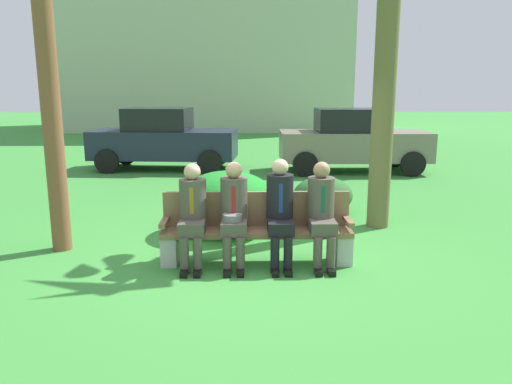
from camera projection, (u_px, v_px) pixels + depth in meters
ground_plane at (253, 259)px, 6.50m from camera, size 80.00×80.00×0.00m
park_bench at (257, 229)px, 6.33m from camera, size 2.42×0.44×0.90m
seated_man_leftmost at (192, 210)px, 6.13m from camera, size 0.34×0.72×1.30m
seated_man_centerleft at (234, 209)px, 6.13m from camera, size 0.34×0.72×1.31m
seated_man_centerright at (280, 207)px, 6.15m from camera, size 0.34×0.72×1.35m
seated_man_rightmost at (322, 209)px, 6.16m from camera, size 0.34×0.72×1.31m
shrub_near_bench at (227, 202)px, 7.62m from camera, size 1.54×1.41×0.96m
shrub_mid_lawn at (323, 195)px, 8.80m from camera, size 1.06×0.97×0.66m
parked_car_near at (163, 139)px, 13.49m from camera, size 4.02×1.99×1.68m
parked_car_far at (352, 141)px, 13.10m from camera, size 3.92×1.74×1.68m
building_backdrop at (202, 14)px, 26.55m from camera, size 16.08×7.43×12.17m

